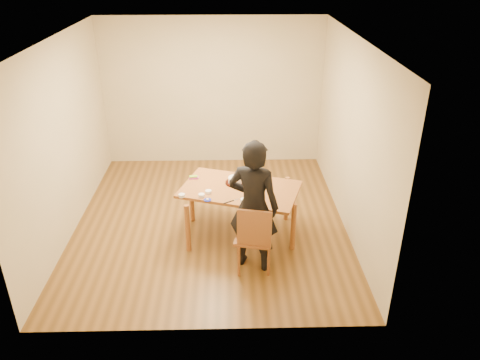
{
  "coord_description": "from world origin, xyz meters",
  "views": [
    {
      "loc": [
        0.29,
        -6.09,
        3.75
      ],
      "look_at": [
        0.43,
        -0.42,
        0.9
      ],
      "focal_mm": 35.0,
      "sensor_mm": 36.0,
      "label": 1
    }
  ],
  "objects_px": {
    "person": "(254,206)",
    "cake_plate": "(235,183)",
    "dining_chair": "(253,237)",
    "cake": "(235,180)",
    "dining_table": "(240,189)"
  },
  "relations": [
    {
      "from": "cake_plate",
      "to": "dining_chair",
      "type": "bearing_deg",
      "value": -77.21
    },
    {
      "from": "dining_chair",
      "to": "person",
      "type": "xyz_separation_m",
      "value": [
        0.0,
        0.05,
        0.43
      ]
    },
    {
      "from": "dining_chair",
      "to": "cake",
      "type": "xyz_separation_m",
      "value": [
        -0.21,
        0.92,
        0.35
      ]
    },
    {
      "from": "dining_table",
      "to": "cake_plate",
      "type": "xyz_separation_m",
      "value": [
        -0.06,
        0.15,
        0.03
      ]
    },
    {
      "from": "dining_chair",
      "to": "cake_plate",
      "type": "height_order",
      "value": "cake_plate"
    },
    {
      "from": "cake_plate",
      "to": "person",
      "type": "xyz_separation_m",
      "value": [
        0.21,
        -0.88,
        0.12
      ]
    },
    {
      "from": "dining_chair",
      "to": "cake",
      "type": "distance_m",
      "value": 1.01
    },
    {
      "from": "dining_table",
      "to": "cake",
      "type": "bearing_deg",
      "value": 130.04
    },
    {
      "from": "dining_table",
      "to": "person",
      "type": "distance_m",
      "value": 0.76
    },
    {
      "from": "cake",
      "to": "cake_plate",
      "type": "bearing_deg",
      "value": 0.0
    },
    {
      "from": "person",
      "to": "dining_table",
      "type": "bearing_deg",
      "value": -58.75
    },
    {
      "from": "cake_plate",
      "to": "person",
      "type": "distance_m",
      "value": 0.91
    },
    {
      "from": "person",
      "to": "cake_plate",
      "type": "bearing_deg",
      "value": -56.94
    },
    {
      "from": "cake",
      "to": "person",
      "type": "height_order",
      "value": "person"
    },
    {
      "from": "cake_plate",
      "to": "person",
      "type": "bearing_deg",
      "value": -76.58
    }
  ]
}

